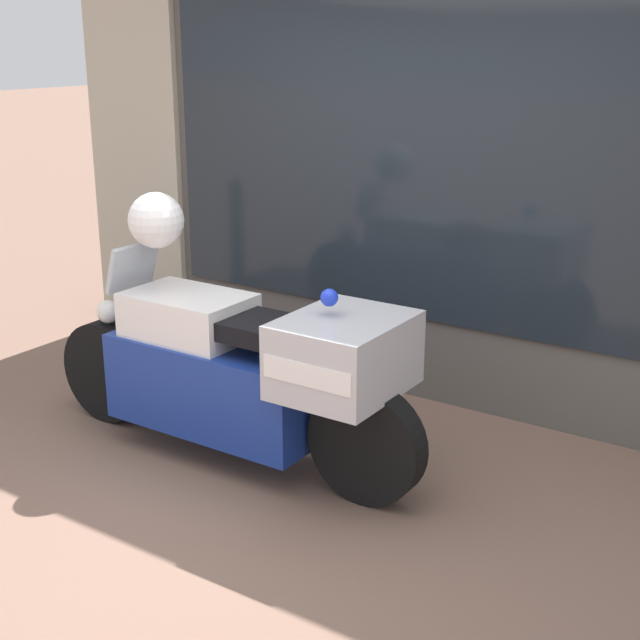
{
  "coord_description": "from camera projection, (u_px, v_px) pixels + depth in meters",
  "views": [
    {
      "loc": [
        2.5,
        -3.08,
        2.29
      ],
      "look_at": [
        -0.2,
        0.94,
        0.73
      ],
      "focal_mm": 50.0,
      "sensor_mm": 36.0,
      "label": 1
    }
  ],
  "objects": [
    {
      "name": "shop_building",
      "position": [
        386.0,
        128.0,
        5.73
      ],
      "size": [
        5.76,
        0.55,
        3.4
      ],
      "color": "#56514C",
      "rests_on": "ground"
    },
    {
      "name": "window_display",
      "position": [
        487.0,
        330.0,
        5.73
      ],
      "size": [
        4.44,
        0.3,
        1.95
      ],
      "color": "slate",
      "rests_on": "ground"
    },
    {
      "name": "white_helmet",
      "position": [
        156.0,
        220.0,
        4.91
      ],
      "size": [
        0.31,
        0.31,
        0.31
      ],
      "primitive_type": "sphere",
      "color": "white",
      "rests_on": "paramedic_motorcycle"
    },
    {
      "name": "paramedic_motorcycle",
      "position": [
        245.0,
        370.0,
        4.83
      ],
      "size": [
        2.48,
        0.69,
        1.15
      ],
      "rotation": [
        0.0,
        0.0,
        3.15
      ],
      "color": "black",
      "rests_on": "ground"
    },
    {
      "name": "ground_plane",
      "position": [
        249.0,
        513.0,
        4.46
      ],
      "size": [
        60.0,
        60.0,
        0.0
      ],
      "primitive_type": "plane",
      "color": "#7A5B4C"
    }
  ]
}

